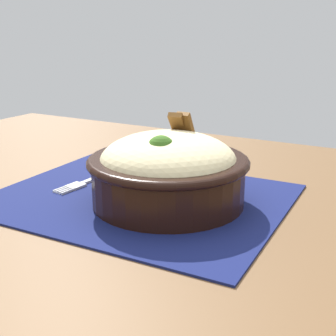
{
  "coord_description": "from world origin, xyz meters",
  "views": [
    {
      "loc": [
        -0.33,
        0.51,
        0.93
      ],
      "look_at": [
        -0.05,
        0.0,
        0.75
      ],
      "focal_mm": 48.31,
      "sensor_mm": 36.0,
      "label": 1
    }
  ],
  "objects": [
    {
      "name": "placemat",
      "position": [
        -0.0,
        0.0,
        0.7
      ],
      "size": [
        0.41,
        0.33,
        0.0
      ],
      "primitive_type": "cube",
      "rotation": [
        0.0,
        0.0,
        0.02
      ],
      "color": "#11194C",
      "rests_on": "table"
    },
    {
      "name": "fork",
      "position": [
        0.11,
        -0.01,
        0.71
      ],
      "size": [
        0.03,
        0.13,
        0.0
      ],
      "color": "silver",
      "rests_on": "placemat"
    },
    {
      "name": "table",
      "position": [
        0.0,
        0.0,
        0.64
      ],
      "size": [
        1.31,
        0.88,
        0.7
      ],
      "color": "brown",
      "rests_on": "ground_plane"
    },
    {
      "name": "bowl",
      "position": [
        -0.05,
        0.0,
        0.75
      ],
      "size": [
        0.22,
        0.22,
        0.12
      ],
      "color": "black",
      "rests_on": "placemat"
    }
  ]
}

